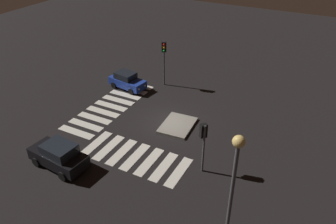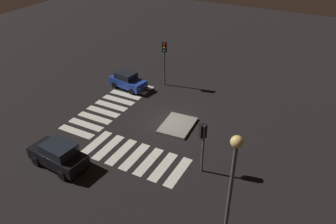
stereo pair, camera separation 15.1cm
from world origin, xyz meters
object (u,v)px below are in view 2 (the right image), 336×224
Objects in this scene: traffic_light_north at (203,136)px; street_lamp at (232,178)px; car_black at (58,155)px; traffic_island at (178,125)px; traffic_light_south at (164,53)px; car_blue at (127,81)px.

traffic_light_north is 0.51× the size of street_lamp.
traffic_island is at bearing -116.51° from car_black.
traffic_light_north is 0.81× the size of traffic_light_south.
car_black is (11.79, 2.35, 0.11)m from car_blue.
traffic_light_south is at bearing -9.34° from traffic_light_north.
traffic_light_south is at bearing -87.17° from car_black.
traffic_island is 8.09m from traffic_light_south.
car_blue is at bearing -83.88° from traffic_light_south.
traffic_island is 8.24m from car_blue.
street_lamp is at bearing 6.74° from traffic_light_south.
car_black is at bearing -69.73° from car_blue.
car_black is at bearing -94.88° from street_lamp.
car_blue is 0.86× the size of traffic_light_south.
traffic_light_north is at bearing -146.24° from street_lamp.
car_black is 14.21m from traffic_light_south.
car_black is (8.05, -4.96, 0.81)m from traffic_island.
car_black is at bearing -33.11° from traffic_light_south.
car_blue is at bearing -73.58° from car_black.
car_black reaches higher than car_blue.
traffic_island is 6.03m from traffic_light_north.
traffic_light_south reaches higher than traffic_light_north.
street_lamp is (15.01, 11.54, 1.53)m from traffic_light_south.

